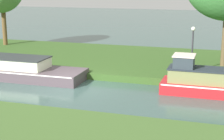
% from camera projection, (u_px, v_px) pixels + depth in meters
% --- Properties ---
extents(ground_plane, '(120.00, 120.00, 0.00)m').
position_uv_depth(ground_plane, '(74.00, 89.00, 19.66)').
color(ground_plane, '#39544E').
extents(riverbank_far, '(72.00, 10.00, 0.40)m').
position_uv_depth(riverbank_far, '(112.00, 60.00, 26.11)').
color(riverbank_far, '#355622').
rests_on(riverbank_far, ground_plane).
extents(lamp_post, '(0.24, 0.24, 2.72)m').
position_uv_depth(lamp_post, '(193.00, 44.00, 21.09)').
color(lamp_post, '#333338').
rests_on(lamp_post, riverbank_far).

